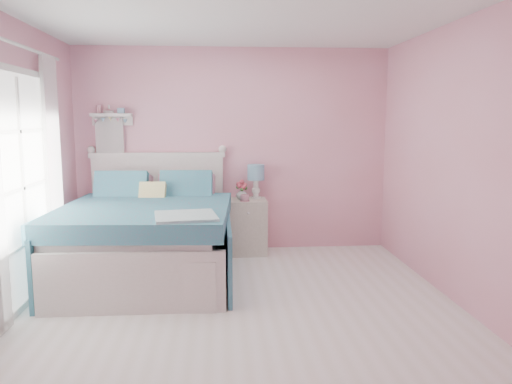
{
  "coord_description": "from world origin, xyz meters",
  "views": [
    {
      "loc": [
        -0.19,
        -4.21,
        1.7
      ],
      "look_at": [
        0.21,
        1.2,
        0.91
      ],
      "focal_mm": 35.0,
      "sensor_mm": 36.0,
      "label": 1
    }
  ],
  "objects": [
    {
      "name": "roses",
      "position": [
        0.09,
        1.99,
        0.88
      ],
      "size": [
        0.14,
        0.11,
        0.12
      ],
      "color": "#BF4153",
      "rests_on": "vase"
    },
    {
      "name": "nightstand",
      "position": [
        0.16,
        1.99,
        0.35
      ],
      "size": [
        0.48,
        0.47,
        0.69
      ],
      "color": "beige",
      "rests_on": "floor"
    },
    {
      "name": "floor",
      "position": [
        0.0,
        0.0,
        0.0
      ],
      "size": [
        4.5,
        4.5,
        0.0
      ],
      "primitive_type": "plane",
      "color": "white",
      "rests_on": "ground"
    },
    {
      "name": "vase",
      "position": [
        0.09,
        1.99,
        0.77
      ],
      "size": [
        0.19,
        0.19,
        0.15
      ],
      "primitive_type": "imported",
      "rotation": [
        0.0,
        0.0,
        0.42
      ],
      "color": "#B8C4C0",
      "rests_on": "nightstand"
    },
    {
      "name": "curtain_far",
      "position": [
        -1.92,
        1.14,
        1.18
      ],
      "size": [
        0.04,
        0.4,
        2.32
      ],
      "primitive_type": "cube",
      "color": "white",
      "rests_on": "floor"
    },
    {
      "name": "french_door",
      "position": [
        -1.97,
        0.4,
        1.07
      ],
      "size": [
        0.04,
        1.32,
        2.16
      ],
      "color": "silver",
      "rests_on": "floor"
    },
    {
      "name": "table_lamp",
      "position": [
        0.28,
        2.09,
        0.99
      ],
      "size": [
        0.22,
        0.22,
        0.43
      ],
      "color": "white",
      "rests_on": "nightstand"
    },
    {
      "name": "hanging_dress",
      "position": [
        -1.55,
        2.18,
        1.4
      ],
      "size": [
        0.34,
        0.03,
        0.72
      ],
      "primitive_type": "cube",
      "color": "white",
      "rests_on": "room_shell"
    },
    {
      "name": "room_shell",
      "position": [
        0.0,
        0.0,
        1.58
      ],
      "size": [
        4.5,
        4.5,
        4.5
      ],
      "color": "pink",
      "rests_on": "floor"
    },
    {
      "name": "bed",
      "position": [
        -0.97,
        1.15,
        0.42
      ],
      "size": [
        1.84,
        2.25,
        1.28
      ],
      "rotation": [
        0.0,
        0.0,
        -0.06
      ],
      "color": "silver",
      "rests_on": "floor"
    },
    {
      "name": "teacup",
      "position": [
        0.12,
        1.86,
        0.74
      ],
      "size": [
        0.13,
        0.13,
        0.09
      ],
      "primitive_type": "imported",
      "rotation": [
        0.0,
        0.0,
        0.24
      ],
      "color": "#C08195",
      "rests_on": "nightstand"
    },
    {
      "name": "wall_shelf",
      "position": [
        -1.52,
        2.19,
        1.73
      ],
      "size": [
        0.5,
        0.15,
        0.25
      ],
      "color": "silver",
      "rests_on": "room_shell"
    }
  ]
}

